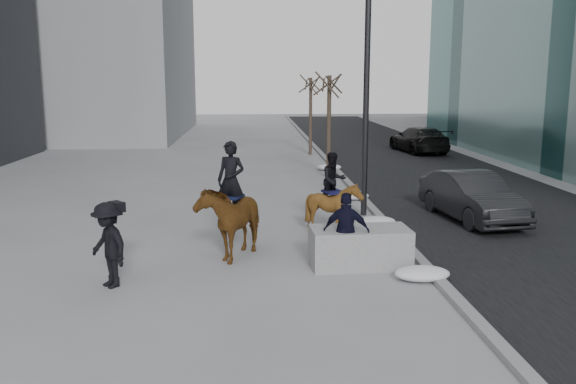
{
  "coord_description": "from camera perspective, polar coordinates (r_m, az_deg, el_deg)",
  "views": [
    {
      "loc": [
        -0.86,
        -13.22,
        4.2
      ],
      "look_at": [
        0.0,
        1.2,
        1.5
      ],
      "focal_mm": 38.0,
      "sensor_mm": 36.0,
      "label": 1
    }
  ],
  "objects": [
    {
      "name": "feeder",
      "position": [
        13.48,
        5.49,
        -3.73
      ],
      "size": [
        1.09,
        0.96,
        1.75
      ],
      "color": "black",
      "rests_on": "ground"
    },
    {
      "name": "mounted_left",
      "position": [
        14.59,
        -5.33,
        -2.05
      ],
      "size": [
        1.72,
        2.33,
        2.75
      ],
      "color": "#523110",
      "rests_on": "ground"
    },
    {
      "name": "lamppost",
      "position": [
        18.73,
        7.43,
        12.93
      ],
      "size": [
        0.25,
        0.8,
        9.09
      ],
      "color": "black",
      "rests_on": "ground"
    },
    {
      "name": "planter",
      "position": [
        13.92,
        6.74,
        -5.15
      ],
      "size": [
        2.26,
        1.2,
        0.88
      ],
      "primitive_type": "cube",
      "rotation": [
        0.0,
        0.0,
        0.04
      ],
      "color": "#999A9C",
      "rests_on": "ground"
    },
    {
      "name": "mounted_right",
      "position": [
        16.64,
        4.29,
        -0.9
      ],
      "size": [
        1.55,
        1.64,
        2.23
      ],
      "color": "#4F2D0F",
      "rests_on": "ground"
    },
    {
      "name": "snow_piles",
      "position": [
        19.99,
        6.92,
        -1.2
      ],
      "size": [
        1.18,
        16.4,
        0.3
      ],
      "color": "silver",
      "rests_on": "ground"
    },
    {
      "name": "tree_near",
      "position": [
        25.92,
        3.85,
        6.59
      ],
      "size": [
        1.2,
        1.2,
        4.81
      ],
      "primitive_type": null,
      "color": "#32251E",
      "rests_on": "ground"
    },
    {
      "name": "car_far",
      "position": [
        35.96,
        12.15,
        4.83
      ],
      "size": [
        2.72,
        5.35,
        1.49
      ],
      "primitive_type": "imported",
      "rotation": [
        0.0,
        0.0,
        3.27
      ],
      "color": "black",
      "rests_on": "ground"
    },
    {
      "name": "tree_far",
      "position": [
        33.98,
        2.12,
        7.47
      ],
      "size": [
        1.2,
        1.2,
        4.71
      ],
      "primitive_type": null,
      "color": "#362A1F",
      "rests_on": "ground"
    },
    {
      "name": "car_near",
      "position": [
        19.02,
        16.82,
        -0.41
      ],
      "size": [
        2.12,
        4.55,
        1.44
      ],
      "primitive_type": "imported",
      "rotation": [
        0.0,
        0.0,
        0.14
      ],
      "color": "black",
      "rests_on": "ground"
    },
    {
      "name": "ground",
      "position": [
        13.9,
        0.3,
        -7.0
      ],
      "size": [
        120.0,
        120.0,
        0.0
      ],
      "primitive_type": "plane",
      "color": "gray",
      "rests_on": "ground"
    },
    {
      "name": "camera_crew",
      "position": [
        12.9,
        -16.46,
        -4.75
      ],
      "size": [
        1.24,
        1.28,
        1.75
      ],
      "color": "black",
      "rests_on": "ground"
    },
    {
      "name": "curb",
      "position": [
        23.9,
        5.94,
        0.55
      ],
      "size": [
        0.25,
        90.0,
        0.12
      ],
      "primitive_type": "cube",
      "color": "gray",
      "rests_on": "ground"
    },
    {
      "name": "road",
      "position": [
        24.87,
        15.07,
        0.51
      ],
      "size": [
        8.0,
        90.0,
        0.01
      ],
      "primitive_type": "cube",
      "color": "black",
      "rests_on": "ground"
    }
  ]
}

